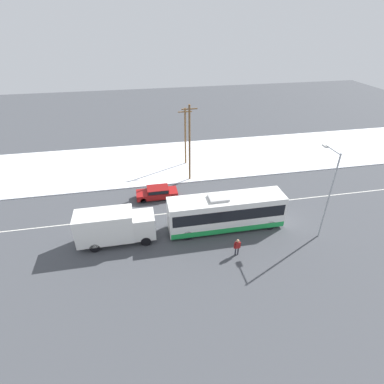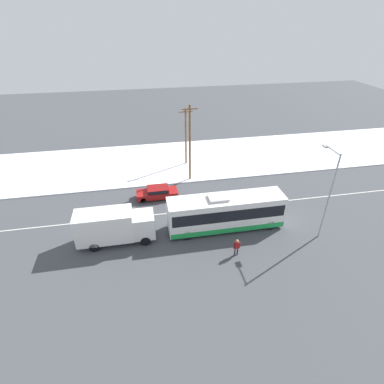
{
  "view_description": "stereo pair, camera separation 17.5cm",
  "coord_description": "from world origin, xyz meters",
  "views": [
    {
      "loc": [
        -7.03,
        -25.72,
        18.17
      ],
      "look_at": [
        -1.74,
        1.51,
        1.4
      ],
      "focal_mm": 28.0,
      "sensor_mm": 36.0,
      "label": 1
    },
    {
      "loc": [
        -6.85,
        -25.75,
        18.17
      ],
      "look_at": [
        -1.74,
        1.51,
        1.4
      ],
      "focal_mm": 28.0,
      "sensor_mm": 36.0,
      "label": 2
    }
  ],
  "objects": [
    {
      "name": "ground_plane",
      "position": [
        0.0,
        0.0,
        0.0
      ],
      "size": [
        120.0,
        120.0,
        0.0
      ],
      "primitive_type": "plane",
      "color": "#424449"
    },
    {
      "name": "snow_lot",
      "position": [
        0.0,
        12.66,
        0.06
      ],
      "size": [
        80.0,
        13.24,
        0.12
      ],
      "color": "white",
      "rests_on": "ground_plane"
    },
    {
      "name": "lane_marking_center",
      "position": [
        0.0,
        0.0,
        0.0
      ],
      "size": [
        60.0,
        0.12,
        0.0
      ],
      "color": "silver",
      "rests_on": "ground_plane"
    },
    {
      "name": "city_bus",
      "position": [
        0.63,
        -3.35,
        1.76
      ],
      "size": [
        11.09,
        2.57,
        3.6
      ],
      "color": "white",
      "rests_on": "ground_plane"
    },
    {
      "name": "box_truck",
      "position": [
        -9.82,
        -3.55,
        1.78
      ],
      "size": [
        6.91,
        2.3,
        3.26
      ],
      "color": "silver",
      "rests_on": "ground_plane"
    },
    {
      "name": "sedan_car",
      "position": [
        -5.38,
        3.29,
        0.74
      ],
      "size": [
        4.58,
        1.8,
        1.34
      ],
      "rotation": [
        0.0,
        0.0,
        3.14
      ],
      "color": "maroon",
      "rests_on": "ground_plane"
    },
    {
      "name": "pedestrian_at_stop",
      "position": [
        0.49,
        -7.31,
        1.03
      ],
      "size": [
        0.6,
        0.27,
        1.68
      ],
      "color": "#23232D",
      "rests_on": "ground_plane"
    },
    {
      "name": "streetlamp",
      "position": [
        8.89,
        -5.91,
        5.23
      ],
      "size": [
        0.36,
        2.5,
        8.46
      ],
      "color": "#9EA3A8",
      "rests_on": "ground_plane"
    },
    {
      "name": "utility_pole_roadside",
      "position": [
        -1.0,
        6.84,
        4.9
      ],
      "size": [
        1.8,
        0.24,
        9.41
      ],
      "color": "brown",
      "rests_on": "ground_plane"
    },
    {
      "name": "utility_pole_snowlot",
      "position": [
        -0.72,
        11.42,
        4.08
      ],
      "size": [
        1.8,
        0.24,
        7.79
      ],
      "color": "brown",
      "rests_on": "ground_plane"
    }
  ]
}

